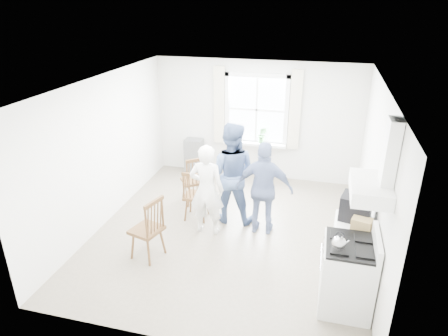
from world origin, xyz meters
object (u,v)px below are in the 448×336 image
windsor_chair_a (195,176)px  windsor_chair_b (194,191)px  windsor_chair_c (151,223)px  person_mid (231,173)px  gas_stove (347,275)px  person_right (264,189)px  person_left (207,190)px  stereo_stack (356,207)px  low_cabinet (351,247)px

windsor_chair_a → windsor_chair_b: 0.63m
windsor_chair_b → windsor_chair_c: size_ratio=0.94×
windsor_chair_a → person_mid: (0.80, -0.39, 0.31)m
person_mid → gas_stove: bearing=136.1°
windsor_chair_a → windsor_chair_b: size_ratio=1.02×
gas_stove → person_right: 2.06m
windsor_chair_a → person_right: (1.44, -0.66, 0.21)m
person_right → windsor_chair_a: bearing=-25.3°
gas_stove → windsor_chair_c: 2.89m
person_left → person_right: 0.97m
person_mid → person_right: bearing=155.4°
stereo_stack → person_mid: (-2.05, 1.05, -0.15)m
windsor_chair_c → person_right: 1.95m
person_left → person_right: bearing=-167.3°
stereo_stack → windsor_chair_c: (-2.93, -0.43, -0.44)m
stereo_stack → windsor_chair_c: size_ratio=0.45×
person_left → person_right: (0.94, 0.24, 0.02)m
low_cabinet → windsor_chair_c: (-2.94, -0.38, 0.19)m
person_left → person_mid: bearing=-121.4°
stereo_stack → person_mid: size_ratio=0.25×
gas_stove → windsor_chair_c: (-2.87, 0.32, 0.16)m
gas_stove → person_left: person_left is taller
stereo_stack → person_left: (-2.35, 0.53, -0.27)m
windsor_chair_c → person_left: bearing=58.6°
windsor_chair_b → person_right: size_ratio=0.60×
windsor_chair_b → person_mid: (0.61, 0.22, 0.32)m
windsor_chair_c → person_mid: 1.74m
windsor_chair_a → low_cabinet: bearing=-27.5°
gas_stove → low_cabinet: (0.07, 0.70, -0.03)m
low_cabinet → person_right: bearing=149.7°
low_cabinet → person_mid: (-2.06, 1.10, 0.48)m
gas_stove → windsor_chair_b: (-2.60, 1.58, 0.12)m
stereo_stack → person_left: bearing=167.2°
low_cabinet → person_mid: size_ratio=0.49×
low_cabinet → person_right: (-1.42, 0.83, 0.37)m
low_cabinet → windsor_chair_a: (-2.86, 1.49, 0.16)m
windsor_chair_c → person_left: size_ratio=0.65×
person_left → person_right: person_right is taller
windsor_chair_b → person_mid: bearing=19.4°
person_mid → person_right: (0.64, -0.27, -0.10)m
stereo_stack → windsor_chair_c: 3.00m
low_cabinet → windsor_chair_a: windsor_chair_a is taller
windsor_chair_a → person_right: size_ratio=0.61×
gas_stove → stereo_stack: bearing=85.1°
windsor_chair_b → person_left: bearing=-42.8°
low_cabinet → windsor_chair_b: bearing=161.7°
windsor_chair_b → gas_stove: bearing=-31.3°
stereo_stack → windsor_chair_a: 3.23m
low_cabinet → windsor_chair_c: 2.97m
person_mid → low_cabinet: bearing=150.1°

